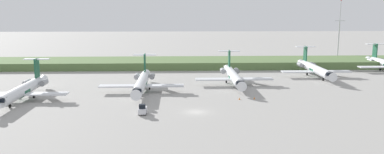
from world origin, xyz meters
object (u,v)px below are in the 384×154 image
(regional_jet_third, at_px, (142,82))
(regional_jet_fourth, at_px, (233,76))
(safety_cone_front_marker, at_px, (239,99))
(regional_jet_second, at_px, (23,90))
(regional_jet_fifth, at_px, (315,69))
(baggage_tug, at_px, (143,110))
(antenna_mast, at_px, (339,35))
(safety_cone_mid_marker, at_px, (254,98))

(regional_jet_third, bearing_deg, regional_jet_fourth, 18.76)
(safety_cone_front_marker, bearing_deg, regional_jet_third, 157.01)
(regional_jet_third, distance_m, safety_cone_front_marker, 27.48)
(regional_jet_third, xyz_separation_m, safety_cone_front_marker, (25.21, -10.70, -2.26))
(regional_jet_second, bearing_deg, safety_cone_front_marker, -1.80)
(regional_jet_fifth, xyz_separation_m, baggage_tug, (-53.12, -44.71, -1.53))
(regional_jet_third, xyz_separation_m, baggage_tug, (2.22, -23.27, -1.53))
(antenna_mast, xyz_separation_m, baggage_tug, (-77.01, -84.34, -9.67))
(regional_jet_third, bearing_deg, antenna_mast, 37.63)
(baggage_tug, relative_size, safety_cone_front_marker, 5.82)
(baggage_tug, xyz_separation_m, safety_cone_front_marker, (23.00, 12.58, -0.73))
(regional_jet_fifth, relative_size, safety_cone_front_marker, 56.36)
(regional_jet_second, distance_m, regional_jet_fifth, 89.34)
(antenna_mast, height_order, safety_cone_front_marker, antenna_mast)
(regional_jet_fourth, bearing_deg, baggage_tug, -126.89)
(regional_jet_fourth, bearing_deg, regional_jet_second, -161.92)
(regional_jet_fifth, distance_m, baggage_tug, 69.45)
(regional_jet_second, xyz_separation_m, regional_jet_third, (28.65, 9.01, 0.00))
(regional_jet_fifth, relative_size, safety_cone_mid_marker, 56.36)
(regional_jet_fourth, relative_size, regional_jet_fifth, 1.00)
(regional_jet_second, bearing_deg, regional_jet_third, 17.45)
(antenna_mast, bearing_deg, regional_jet_second, -146.99)
(antenna_mast, distance_m, safety_cone_mid_marker, 87.83)
(regional_jet_fourth, height_order, antenna_mast, antenna_mast)
(regional_jet_fourth, bearing_deg, safety_cone_front_marker, -93.52)
(regional_jet_fourth, xyz_separation_m, regional_jet_fifth, (28.92, 12.46, 0.00))
(regional_jet_second, xyz_separation_m, regional_jet_fourth, (55.08, 17.98, 0.00))
(regional_jet_second, relative_size, regional_jet_fourth, 1.00)
(regional_jet_third, xyz_separation_m, antenna_mast, (79.23, 61.07, 8.14))
(regional_jet_third, distance_m, baggage_tug, 23.43)
(regional_jet_second, height_order, antenna_mast, antenna_mast)
(safety_cone_mid_marker, bearing_deg, antenna_mast, 54.89)
(regional_jet_second, relative_size, baggage_tug, 9.69)
(regional_jet_fifth, height_order, baggage_tug, regional_jet_fifth)
(regional_jet_third, distance_m, regional_jet_fourth, 27.91)
(safety_cone_mid_marker, bearing_deg, regional_jet_fifth, 50.34)
(regional_jet_third, height_order, regional_jet_fifth, same)
(regional_jet_second, distance_m, safety_cone_mid_marker, 57.77)
(regional_jet_second, relative_size, safety_cone_mid_marker, 56.36)
(regional_jet_third, xyz_separation_m, regional_jet_fifth, (55.34, 21.43, 0.00))
(antenna_mast, relative_size, baggage_tug, 8.07)
(safety_cone_front_marker, height_order, safety_cone_mid_marker, same)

